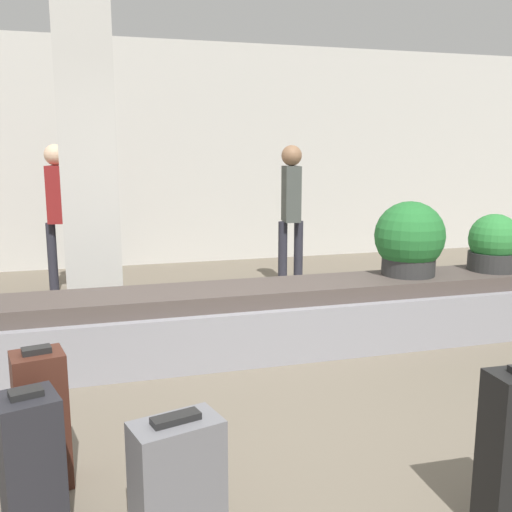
# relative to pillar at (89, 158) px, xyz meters

# --- Properties ---
(ground_plane) EXTENTS (18.00, 18.00, 0.00)m
(ground_plane) POSITION_rel_pillar_xyz_m (1.28, -2.64, -1.60)
(ground_plane) COLOR #6B6051
(back_wall) EXTENTS (18.00, 0.06, 3.20)m
(back_wall) POSITION_rel_pillar_xyz_m (1.28, 2.73, -0.00)
(back_wall) COLOR beige
(back_wall) RESTS_ON ground_plane
(carousel) EXTENTS (8.45, 0.75, 0.57)m
(carousel) POSITION_rel_pillar_xyz_m (1.28, -1.30, -1.33)
(carousel) COLOR gray
(carousel) RESTS_ON ground_plane
(pillar) EXTENTS (0.51, 0.51, 3.20)m
(pillar) POSITION_rel_pillar_xyz_m (0.00, 0.00, 0.00)
(pillar) COLOR beige
(pillar) RESTS_ON ground_plane
(suitcase_0) EXTENTS (0.31, 0.31, 0.67)m
(suitcase_0) POSITION_rel_pillar_xyz_m (-0.28, -3.24, -1.28)
(suitcase_0) COLOR #232328
(suitcase_0) RESTS_ON ground_plane
(suitcase_1) EXTENTS (0.42, 0.31, 0.57)m
(suitcase_1) POSITION_rel_pillar_xyz_m (0.33, -3.45, -1.33)
(suitcase_1) COLOR slate
(suitcase_1) RESTS_ON ground_plane
(suitcase_2) EXTENTS (0.28, 0.26, 0.73)m
(suitcase_2) POSITION_rel_pillar_xyz_m (-0.27, -2.88, -1.25)
(suitcase_2) COLOR #472319
(suitcase_2) RESTS_ON ground_plane
(potted_plant_1) EXTENTS (0.62, 0.62, 0.66)m
(potted_plant_1) POSITION_rel_pillar_xyz_m (2.71, -1.25, -0.72)
(potted_plant_1) COLOR #2D2D2D
(potted_plant_1) RESTS_ON carousel
(potted_plant_2) EXTENTS (0.46, 0.46, 0.53)m
(potted_plant_2) POSITION_rel_pillar_xyz_m (3.57, -1.30, -0.79)
(potted_plant_2) COLOR #2D2D2D
(potted_plant_2) RESTS_ON carousel
(traveler_0) EXTENTS (0.31, 0.34, 1.73)m
(traveler_0) POSITION_rel_pillar_xyz_m (2.28, 0.72, -0.56)
(traveler_0) COLOR #282833
(traveler_0) RESTS_ON ground_plane
(traveler_2) EXTENTS (0.31, 0.35, 1.74)m
(traveler_2) POSITION_rel_pillar_xyz_m (-0.38, 1.30, -0.55)
(traveler_2) COLOR #282833
(traveler_2) RESTS_ON ground_plane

